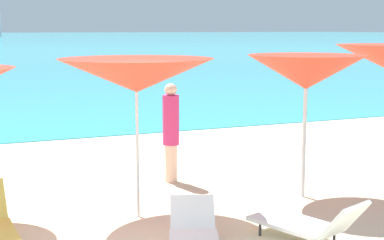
% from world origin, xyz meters
% --- Properties ---
extents(ground_plane, '(50.00, 100.00, 0.30)m').
position_xyz_m(ground_plane, '(0.00, 10.00, -0.15)').
color(ground_plane, beige).
extents(umbrella_4, '(2.33, 2.33, 2.22)m').
position_xyz_m(umbrella_4, '(1.11, 2.12, 1.98)').
color(umbrella_4, silver).
rests_on(umbrella_4, ground_plane).
extents(umbrella_5, '(1.97, 1.97, 2.22)m').
position_xyz_m(umbrella_5, '(3.78, 2.06, 1.95)').
color(umbrella_5, silver).
rests_on(umbrella_5, ground_plane).
extents(lounge_chair_2, '(1.04, 1.56, 0.63)m').
position_xyz_m(lounge_chair_2, '(2.73, 0.33, 0.26)').
color(lounge_chair_2, white).
rests_on(lounge_chair_2, ground_plane).
extents(lounge_chair_3, '(1.01, 1.52, 0.56)m').
position_xyz_m(lounge_chair_3, '(1.26, 0.46, 0.25)').
color(lounge_chair_3, white).
rests_on(lounge_chair_3, ground_plane).
extents(beachgoer_3, '(0.28, 0.28, 1.70)m').
position_xyz_m(beachgoer_3, '(2.20, 3.70, 0.92)').
color(beachgoer_3, beige).
rests_on(beachgoer_3, ground_plane).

